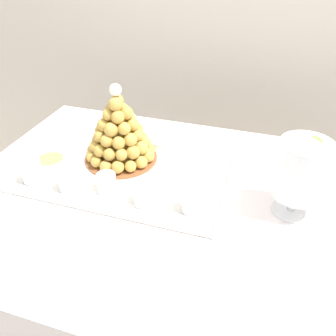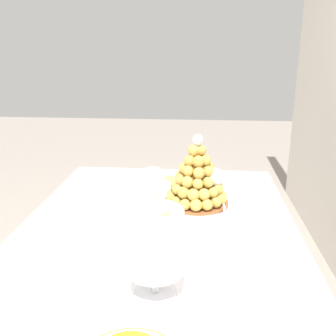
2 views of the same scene
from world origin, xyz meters
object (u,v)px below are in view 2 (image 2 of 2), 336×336
dessert_cup_mid_left (148,187)px  dessert_cup_centre (150,198)px  dessert_cup_mid_right (140,213)px  creme_brulee_ramekin (173,181)px  macaron_goblet (155,242)px  wine_glass (214,179)px  serving_tray (174,207)px  dessert_cup_left (153,176)px  croquembouche (197,178)px  dessert_cup_right (136,229)px

dessert_cup_mid_left → dessert_cup_centre: bearing=10.9°
dessert_cup_mid_right → creme_brulee_ramekin: dessert_cup_mid_right is taller
macaron_goblet → wine_glass: bearing=164.1°
serving_tray → dessert_cup_left: 0.26m
croquembouche → dessert_cup_mid_right: croquembouche is taller
dessert_cup_centre → macaron_goblet: bearing=8.9°
dessert_cup_mid_left → wine_glass: wine_glass is taller
wine_glass → serving_tray: bearing=-78.1°
dessert_cup_mid_right → macaron_goblet: (0.38, 0.09, 0.10)m
macaron_goblet → wine_glass: 0.54m
dessert_cup_left → dessert_cup_right: 0.48m
dessert_cup_mid_left → dessert_cup_right: bearing=2.2°
dessert_cup_left → dessert_cup_centre: (0.23, 0.02, -0.00)m
serving_tray → dessert_cup_mid_left: 0.16m
croquembouche → dessert_cup_mid_left: croquembouche is taller
dessert_cup_left → dessert_cup_right: bearing=1.2°
croquembouche → dessert_cup_centre: 0.18m
wine_glass → dessert_cup_right: bearing=-41.1°
dessert_cup_left → serving_tray: bearing=23.8°
dessert_cup_mid_left → creme_brulee_ramekin: (-0.12, 0.09, -0.01)m
croquembouche → macaron_goblet: bearing=-9.4°
serving_tray → wine_glass: 0.17m
croquembouche → dessert_cup_right: bearing=-32.3°
dessert_cup_centre → macaron_goblet: macaron_goblet is taller
serving_tray → macaron_goblet: bearing=-1.1°
dessert_cup_left → macaron_goblet: (0.73, 0.10, 0.10)m
dessert_cup_mid_left → macaron_goblet: bearing=9.2°
dessert_cup_centre → dessert_cup_right: bearing=-1.8°
dessert_cup_left → dessert_cup_centre: dessert_cup_left is taller
croquembouche → serving_tray: bearing=-66.2°
dessert_cup_centre → dessert_cup_mid_right: 0.12m
dessert_cup_mid_right → dessert_cup_mid_left: bearing=-178.6°
dessert_cup_left → dessert_cup_mid_left: (0.12, -0.00, -0.00)m
croquembouche → dessert_cup_mid_left: (-0.08, -0.19, -0.07)m
dessert_cup_left → dessert_cup_right: dessert_cup_left is taller
dessert_cup_mid_right → wine_glass: size_ratio=0.43×
dessert_cup_mid_right → dessert_cup_left: bearing=-179.6°
dessert_cup_right → serving_tray: bearing=158.4°
dessert_cup_left → creme_brulee_ramekin: dessert_cup_left is taller
croquembouche → dessert_cup_mid_right: (0.15, -0.18, -0.07)m
dessert_cup_centre → dessert_cup_right: size_ratio=1.04×
dessert_cup_right → macaron_goblet: size_ratio=0.24×
creme_brulee_ramekin → wine_glass: size_ratio=0.63×
serving_tray → creme_brulee_ramekin: size_ratio=7.11×
dessert_cup_mid_right → wine_glass: wine_glass is taller
creme_brulee_ramekin → dessert_cup_centre: bearing=-16.8°
wine_glass → creme_brulee_ramekin: bearing=-142.3°
croquembouche → dessert_cup_centre: (0.03, -0.16, -0.07)m
dessert_cup_mid_right → wine_glass: (-0.14, 0.24, 0.07)m
dessert_cup_left → wine_glass: size_ratio=0.42×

